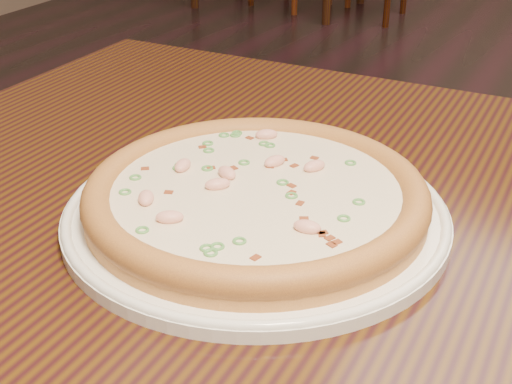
% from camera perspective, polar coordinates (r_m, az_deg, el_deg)
% --- Properties ---
extents(hero_table, '(1.20, 0.80, 0.75)m').
position_cam_1_polar(hero_table, '(0.74, 10.29, -9.27)').
color(hero_table, black).
rests_on(hero_table, ground).
extents(plate, '(0.36, 0.36, 0.02)m').
position_cam_1_polar(plate, '(0.67, 0.00, -1.60)').
color(plate, white).
rests_on(plate, hero_table).
extents(pizza, '(0.32, 0.32, 0.03)m').
position_cam_1_polar(pizza, '(0.66, -0.01, -0.22)').
color(pizza, tan).
rests_on(pizza, plate).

